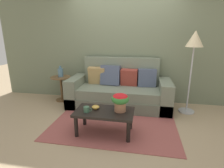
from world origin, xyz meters
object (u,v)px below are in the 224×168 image
(floor_lamp, at_px, (194,46))
(table_vase, at_px, (61,72))
(coffee_table, at_px, (104,114))
(coffee_mug, at_px, (87,109))
(side_table, at_px, (61,84))
(couch, at_px, (119,91))
(snack_bowl, at_px, (96,107))
(potted_plant, at_px, (120,100))

(floor_lamp, relative_size, table_vase, 6.30)
(coffee_table, height_order, coffee_mug, coffee_mug)
(coffee_mug, bearing_deg, side_table, 128.71)
(couch, distance_m, side_table, 1.46)
(coffee_mug, bearing_deg, snack_bowl, 50.58)
(coffee_table, height_order, table_vase, table_vase)
(coffee_table, height_order, floor_lamp, floor_lamp)
(potted_plant, xyz_separation_m, table_vase, (-1.64, 1.28, 0.13))
(couch, bearing_deg, floor_lamp, -3.59)
(coffee_mug, bearing_deg, couch, 75.64)
(table_vase, bearing_deg, snack_bowl, -46.09)
(floor_lamp, height_order, coffee_mug, floor_lamp)
(couch, height_order, floor_lamp, floor_lamp)
(couch, distance_m, floor_lamp, 1.80)
(coffee_table, relative_size, floor_lamp, 0.57)
(coffee_mug, xyz_separation_m, snack_bowl, (0.11, 0.13, -0.01))
(couch, xyz_separation_m, floor_lamp, (1.47, -0.09, 1.04))
(coffee_table, height_order, side_table, side_table)
(potted_plant, bearing_deg, coffee_mug, -166.10)
(couch, relative_size, table_vase, 8.51)
(couch, xyz_separation_m, coffee_table, (-0.07, -1.23, -0.00))
(potted_plant, relative_size, snack_bowl, 2.32)
(coffee_table, distance_m, side_table, 1.91)
(floor_lamp, height_order, potted_plant, floor_lamp)
(coffee_mug, height_order, snack_bowl, coffee_mug)
(coffee_table, relative_size, coffee_mug, 7.00)
(potted_plant, relative_size, coffee_mug, 2.16)
(table_vase, bearing_deg, side_table, -131.06)
(coffee_mug, distance_m, table_vase, 1.81)
(coffee_mug, bearing_deg, coffee_table, 18.70)
(coffee_mug, bearing_deg, potted_plant, 13.90)
(coffee_table, bearing_deg, snack_bowl, 164.88)
(table_vase, bearing_deg, couch, -3.16)
(potted_plant, height_order, snack_bowl, potted_plant)
(snack_bowl, relative_size, table_vase, 0.48)
(side_table, relative_size, coffee_mug, 4.44)
(side_table, height_order, coffee_mug, side_table)
(coffee_table, distance_m, table_vase, 1.94)
(couch, height_order, snack_bowl, couch)
(table_vase, bearing_deg, coffee_mug, -51.60)
(snack_bowl, bearing_deg, floor_lamp, 32.91)
(side_table, bearing_deg, table_vase, 48.94)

